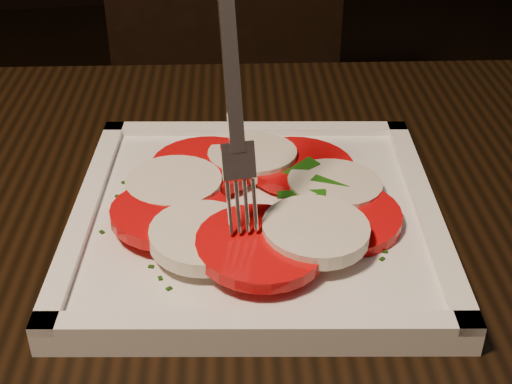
{
  "coord_description": "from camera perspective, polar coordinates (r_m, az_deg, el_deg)",
  "views": [
    {
      "loc": [
        -0.26,
        -0.37,
        1.04
      ],
      "look_at": [
        -0.2,
        0.04,
        0.78
      ],
      "focal_mm": 50.0,
      "sensor_mm": 36.0,
      "label": 1
    }
  ],
  "objects": [
    {
      "name": "fork",
      "position": [
        0.43,
        -2.11,
        9.11
      ],
      "size": [
        0.03,
        0.06,
        0.18
      ],
      "primitive_type": null,
      "rotation": [
        0.0,
        0.0,
        0.09
      ],
      "color": "white",
      "rests_on": "caprese_salad"
    },
    {
      "name": "caprese_salad",
      "position": [
        0.49,
        0.0,
        -0.51
      ],
      "size": [
        0.2,
        0.2,
        0.03
      ],
      "color": "red",
      "rests_on": "plate"
    },
    {
      "name": "plate",
      "position": [
        0.5,
        0.0,
        -2.17
      ],
      "size": [
        0.29,
        0.29,
        0.01
      ],
      "primitive_type": "cube",
      "rotation": [
        0.0,
        0.0,
        -0.14
      ],
      "color": "white",
      "rests_on": "table"
    },
    {
      "name": "chair",
      "position": [
        1.26,
        -2.06,
        8.37
      ],
      "size": [
        0.44,
        0.44,
        0.93
      ],
      "rotation": [
        0.0,
        0.0,
        -0.05
      ],
      "color": "black",
      "rests_on": "ground"
    }
  ]
}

